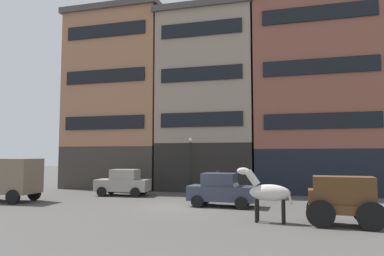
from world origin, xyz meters
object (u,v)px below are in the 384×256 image
(sedan_dark, at_px, (222,190))
(fire_hydrant_curbside, at_px, (271,190))
(draft_horse, at_px, (267,192))
(pedestrian_officer, at_px, (218,183))
(streetlamp_curbside, at_px, (190,157))
(cargo_wagon, at_px, (342,197))
(sedan_light, at_px, (123,182))
(delivery_truck_near, at_px, (6,178))

(sedan_dark, height_order, fire_hydrant_curbside, sedan_dark)
(draft_horse, relative_size, sedan_dark, 0.62)
(pedestrian_officer, bearing_deg, draft_horse, -64.64)
(draft_horse, relative_size, pedestrian_officer, 1.31)
(sedan_dark, distance_m, streetlamp_curbside, 6.84)
(cargo_wagon, xyz_separation_m, streetlamp_curbside, (-9.03, 9.72, 1.52))
(draft_horse, height_order, streetlamp_curbside, streetlamp_curbside)
(sedan_light, distance_m, streetlamp_curbside, 5.17)
(draft_horse, height_order, sedan_dark, draft_horse)
(draft_horse, xyz_separation_m, sedan_dark, (-2.71, 4.04, -0.36))
(sedan_dark, xyz_separation_m, streetlamp_curbside, (-3.37, 5.68, 1.76))
(sedan_light, relative_size, pedestrian_officer, 2.14)
(delivery_truck_near, distance_m, sedan_light, 7.36)
(streetlamp_curbside, distance_m, fire_hydrant_curbside, 6.27)
(fire_hydrant_curbside, bearing_deg, sedan_light, -168.79)
(sedan_dark, bearing_deg, sedan_light, 156.53)
(sedan_dark, relative_size, fire_hydrant_curbside, 4.55)
(sedan_dark, distance_m, pedestrian_officer, 3.71)
(draft_horse, height_order, pedestrian_officer, draft_horse)
(fire_hydrant_curbside, bearing_deg, sedan_dark, -115.07)
(fire_hydrant_curbside, bearing_deg, pedestrian_officer, -153.40)
(delivery_truck_near, height_order, sedan_dark, delivery_truck_near)
(delivery_truck_near, xyz_separation_m, fire_hydrant_curbside, (15.64, 6.78, -1.00))
(draft_horse, xyz_separation_m, fire_hydrant_curbside, (-0.24, 9.33, -0.84))
(cargo_wagon, bearing_deg, delivery_truck_near, 172.27)
(delivery_truck_near, distance_m, sedan_dark, 13.26)
(pedestrian_officer, distance_m, streetlamp_curbside, 3.64)
(delivery_truck_near, distance_m, streetlamp_curbside, 12.20)
(delivery_truck_near, height_order, pedestrian_officer, delivery_truck_near)
(cargo_wagon, relative_size, fire_hydrant_curbside, 3.60)
(draft_horse, bearing_deg, pedestrian_officer, 115.36)
(sedan_dark, relative_size, pedestrian_officer, 2.10)
(draft_horse, distance_m, sedan_dark, 4.88)
(draft_horse, bearing_deg, sedan_dark, 123.90)
(draft_horse, relative_size, streetlamp_curbside, 0.57)
(cargo_wagon, xyz_separation_m, sedan_dark, (-5.66, 4.04, -0.23))
(sedan_light, relative_size, streetlamp_curbside, 0.93)
(sedan_dark, height_order, pedestrian_officer, sedan_dark)
(draft_horse, height_order, sedan_light, draft_horse)
(cargo_wagon, distance_m, delivery_truck_near, 19.01)
(sedan_dark, bearing_deg, draft_horse, -56.10)
(cargo_wagon, bearing_deg, fire_hydrant_curbside, 108.84)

